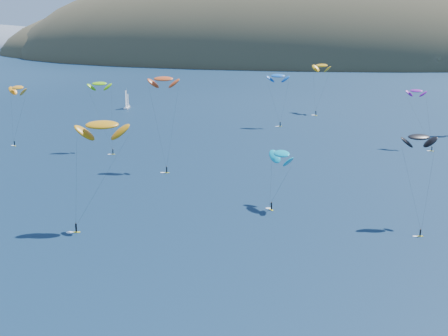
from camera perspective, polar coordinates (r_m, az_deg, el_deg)
island at (r=626.05m, az=9.47°, el=8.98°), size 730.00×300.00×210.00m
sailboat at (r=298.73m, az=-8.86°, el=5.57°), size 7.82×6.76×9.68m
kitesurfer_1 at (r=228.40m, az=-18.35°, el=6.99°), size 9.55×11.26×21.60m
kitesurfer_2 at (r=133.79m, az=-11.09°, el=3.88°), size 11.67×10.92×24.86m
kitesurfer_3 at (r=210.14m, az=-11.32°, el=7.56°), size 11.18×11.19×23.88m
kitesurfer_4 at (r=249.60m, az=4.96°, el=8.40°), size 8.98×4.88×22.38m
kitesurfer_5 at (r=147.16m, az=5.28°, el=1.31°), size 8.33×10.19×14.93m
kitesurfer_6 at (r=220.37m, az=17.18°, el=6.74°), size 9.36×10.22×20.68m
kitesurfer_7 at (r=140.14m, az=17.41°, el=2.71°), size 8.07×13.02×20.97m
kitesurfer_9 at (r=182.11m, az=-5.56°, el=8.10°), size 9.11×10.29×28.43m
kitesurfer_11 at (r=287.49m, az=8.91°, el=9.24°), size 10.42×17.51×23.59m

